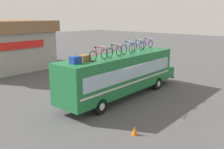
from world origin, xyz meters
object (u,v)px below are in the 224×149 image
object	(u,v)px
traffic_cone	(135,130)
rooftop_bicycle_4	(138,46)
bus	(122,73)
luggage_bag_2	(84,58)
luggage_bag_1	(75,60)
rooftop_bicycle_1	(99,54)
rooftop_bicycle_2	(114,52)
rooftop_bicycle_3	(128,48)
rooftop_bicycle_5	(147,44)

from	to	relation	value
traffic_cone	rooftop_bicycle_4	bearing A→B (deg)	34.02
bus	traffic_cone	xyz separation A→B (m)	(-4.20, -4.14, -1.55)
bus	luggage_bag_2	xyz separation A→B (m)	(-3.47, 0.10, 1.51)
traffic_cone	luggage_bag_1	bearing A→B (deg)	91.56
luggage_bag_2	rooftop_bicycle_1	distance (m)	0.89
rooftop_bicycle_2	rooftop_bicycle_3	xyz separation A→B (m)	(1.62, 0.13, 0.02)
bus	rooftop_bicycle_5	size ratio (longest dim) A/B	6.59
luggage_bag_2	rooftop_bicycle_4	world-z (taller)	rooftop_bicycle_4
luggage_bag_2	rooftop_bicycle_3	xyz separation A→B (m)	(3.92, -0.28, 0.20)
rooftop_bicycle_5	traffic_cone	world-z (taller)	rooftop_bicycle_5
luggage_bag_1	traffic_cone	world-z (taller)	luggage_bag_1
rooftop_bicycle_3	rooftop_bicycle_1	bearing A→B (deg)	-176.42
bus	rooftop_bicycle_3	size ratio (longest dim) A/B	6.92
bus	luggage_bag_1	xyz separation A→B (m)	(-4.31, -0.04, 1.52)
rooftop_bicycle_1	rooftop_bicycle_5	size ratio (longest dim) A/B	0.96
rooftop_bicycle_2	luggage_bag_2	bearing A→B (deg)	169.89
bus	rooftop_bicycle_3	xyz separation A→B (m)	(0.45, -0.18, 1.71)
luggage_bag_1	rooftop_bicycle_5	xyz separation A→B (m)	(8.12, 0.41, 0.16)
rooftop_bicycle_1	traffic_cone	bearing A→B (deg)	-111.05
rooftop_bicycle_1	rooftop_bicycle_2	size ratio (longest dim) A/B	1.01
luggage_bag_1	rooftop_bicycle_3	bearing A→B (deg)	-1.71
luggage_bag_2	bus	bearing A→B (deg)	-1.72
luggage_bag_2	rooftop_bicycle_1	size ratio (longest dim) A/B	0.40
luggage_bag_2	rooftop_bicycle_1	world-z (taller)	rooftop_bicycle_1
rooftop_bicycle_2	rooftop_bicycle_5	xyz separation A→B (m)	(4.98, 0.68, 0.00)
rooftop_bicycle_3	traffic_cone	xyz separation A→B (m)	(-4.65, -3.97, -3.26)
rooftop_bicycle_3	traffic_cone	size ratio (longest dim) A/B	3.40
rooftop_bicycle_5	traffic_cone	xyz separation A→B (m)	(-8.01, -4.52, -3.23)
rooftop_bicycle_1	luggage_bag_1	bearing A→B (deg)	167.62
rooftop_bicycle_4	rooftop_bicycle_3	bearing A→B (deg)	-169.80
luggage_bag_1	rooftop_bicycle_2	size ratio (longest dim) A/B	0.36
luggage_bag_1	bus	bearing A→B (deg)	0.49
rooftop_bicycle_5	rooftop_bicycle_2	bearing A→B (deg)	-172.20
rooftop_bicycle_2	rooftop_bicycle_3	distance (m)	1.63
bus	rooftop_bicycle_3	bearing A→B (deg)	-21.63
rooftop_bicycle_3	rooftop_bicycle_2	bearing A→B (deg)	-175.56
rooftop_bicycle_1	rooftop_bicycle_4	bearing A→B (deg)	5.87
rooftop_bicycle_4	rooftop_bicycle_5	size ratio (longest dim) A/B	0.95
rooftop_bicycle_4	traffic_cone	bearing A→B (deg)	-145.98
rooftop_bicycle_5	traffic_cone	size ratio (longest dim) A/B	3.57
luggage_bag_2	rooftop_bicycle_3	size ratio (longest dim) A/B	0.40
bus	rooftop_bicycle_4	xyz separation A→B (m)	(2.13, 0.12, 1.69)
rooftop_bicycle_3	rooftop_bicycle_4	xyz separation A→B (m)	(1.67, 0.30, -0.01)
bus	rooftop_bicycle_5	xyz separation A→B (m)	(3.81, 0.38, 1.68)
luggage_bag_1	rooftop_bicycle_3	world-z (taller)	rooftop_bicycle_3
rooftop_bicycle_2	rooftop_bicycle_5	distance (m)	5.03
rooftop_bicycle_4	rooftop_bicycle_1	bearing A→B (deg)	-174.13
luggage_bag_1	rooftop_bicycle_5	size ratio (longest dim) A/B	0.34
rooftop_bicycle_2	rooftop_bicycle_4	bearing A→B (deg)	7.38
luggage_bag_1	rooftop_bicycle_1	distance (m)	1.61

